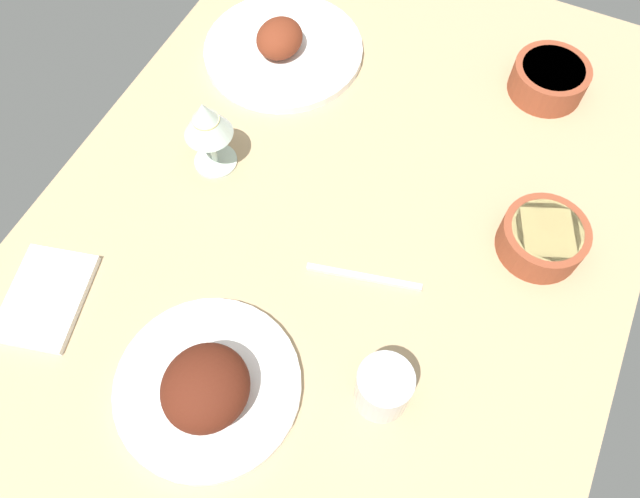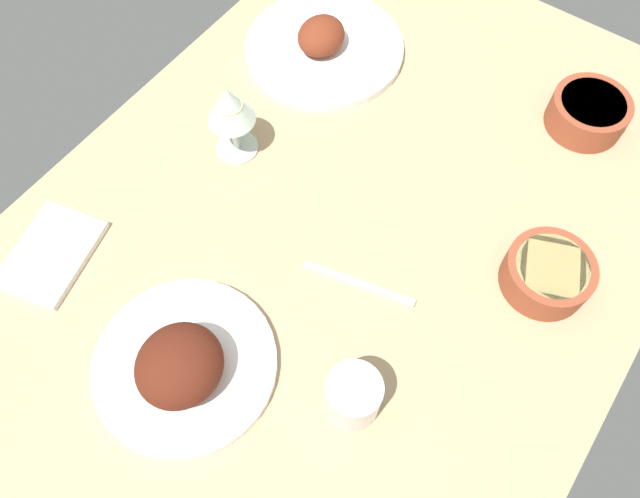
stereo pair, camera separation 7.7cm
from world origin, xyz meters
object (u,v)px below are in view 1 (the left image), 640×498
at_px(plate_far_side, 283,48).
at_px(folded_napkin, 46,298).
at_px(water_tumbler, 383,388).
at_px(bowl_pasta, 543,238).
at_px(plate_center_main, 207,387).
at_px(bowl_soup, 549,78).
at_px(wine_glass, 206,123).
at_px(fork_loose, 364,277).

distance_m(plate_far_side, folded_napkin, 0.59).
bearing_deg(plate_far_side, water_tumbler, 38.69).
bearing_deg(bowl_pasta, plate_center_main, -39.50).
relative_size(bowl_soup, water_tumbler, 1.54).
xyz_separation_m(plate_center_main, bowl_pasta, (-0.41, 0.34, -0.00)).
relative_size(plate_far_side, plate_center_main, 1.14).
distance_m(wine_glass, folded_napkin, 0.35).
xyz_separation_m(plate_far_side, wine_glass, (0.26, 0.01, 0.08)).
bearing_deg(fork_loose, folded_napkin, 16.03).
relative_size(bowl_soup, folded_napkin, 0.84).
relative_size(plate_far_side, fork_loose, 1.67).
distance_m(bowl_soup, bowl_pasta, 0.32).
height_order(plate_center_main, bowl_pasta, plate_center_main).
bearing_deg(water_tumbler, bowl_pasta, 158.00).
xyz_separation_m(plate_far_side, water_tumbler, (0.51, 0.40, 0.03)).
distance_m(plate_center_main, wine_glass, 0.39).
xyz_separation_m(plate_far_side, bowl_pasta, (0.19, 0.53, 0.01)).
bearing_deg(bowl_pasta, wine_glass, -82.31).
xyz_separation_m(bowl_pasta, water_tumbler, (0.31, -0.13, 0.01)).
height_order(plate_far_side, bowl_pasta, plate_far_side).
relative_size(plate_far_side, folded_napkin, 1.87).
distance_m(plate_center_main, folded_napkin, 0.29).
bearing_deg(water_tumbler, bowl_soup, 175.38).
bearing_deg(water_tumbler, folded_napkin, -81.24).
height_order(wine_glass, fork_loose, wine_glass).
bearing_deg(plate_center_main, bowl_soup, 160.12).
bearing_deg(bowl_soup, wine_glass, -49.37).
bearing_deg(water_tumbler, plate_center_main, -65.72).
bearing_deg(wine_glass, folded_napkin, -17.34).
bearing_deg(wine_glass, bowl_pasta, 97.69).
bearing_deg(plate_far_side, bowl_soup, 104.73).
xyz_separation_m(bowl_soup, folded_napkin, (0.70, -0.54, -0.02)).
bearing_deg(bowl_soup, plate_far_side, -75.27).
relative_size(plate_center_main, bowl_soup, 1.95).
height_order(plate_far_side, wine_glass, wine_glass).
bearing_deg(folded_napkin, fork_loose, 119.53).
distance_m(plate_far_side, water_tumbler, 0.65).
height_order(bowl_soup, bowl_pasta, bowl_soup).
height_order(water_tumbler, fork_loose, water_tumbler).
bearing_deg(bowl_pasta, water_tumbler, -22.00).
bearing_deg(folded_napkin, bowl_pasta, 122.10).
xyz_separation_m(plate_far_side, plate_center_main, (0.60, 0.19, 0.01)).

